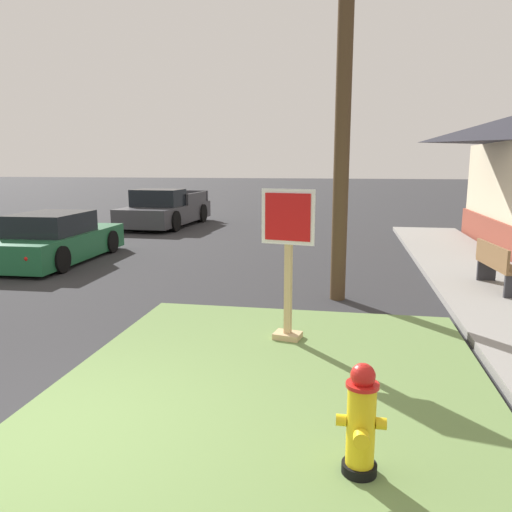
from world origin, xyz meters
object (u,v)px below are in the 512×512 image
Objects in this scene: stop_sign at (288,268)px; parked_sedan_green at (56,240)px; manhole_cover at (162,331)px; street_bench at (497,264)px; fire_hydrant at (361,423)px; pickup_truck_charcoal at (165,211)px; utility_pole at (346,29)px.

parked_sedan_green is (-6.47, 4.88, -0.53)m from stop_sign.
manhole_cover is 6.33m from street_bench.
fire_hydrant is 1.29× the size of manhole_cover.
pickup_truck_charcoal is at bearing 117.14° from stop_sign.
street_bench is at bearing -42.18° from pickup_truck_charcoal.
stop_sign is (-0.91, 2.93, 0.57)m from fire_hydrant.
utility_pole is at bearing 92.86° from fire_hydrant.
stop_sign is at bearing 107.23° from fire_hydrant.
manhole_cover is at bearing -137.55° from utility_pole.
manhole_cover is at bearing 131.79° from fire_hydrant.
parked_sedan_green reaches higher than manhole_cover.
pickup_truck_charcoal reaches higher than street_bench.
street_bench is (5.46, 3.15, 0.58)m from manhole_cover.
utility_pole is at bearing -164.03° from street_bench.
fire_hydrant reaches higher than street_bench.
parked_sedan_green is 0.49× the size of utility_pole.
stop_sign is at bearing -62.86° from pickup_truck_charcoal.
stop_sign is 13.84m from pickup_truck_charcoal.
parked_sedan_green is 2.79× the size of street_bench.
street_bench is at bearing 15.97° from utility_pole.
manhole_cover is at bearing -45.61° from parked_sedan_green.
parked_sedan_green is at bearing 133.38° from fire_hydrant.
manhole_cover is at bearing 174.04° from stop_sign.
street_bench is at bearing 43.04° from stop_sign.
utility_pole is (2.52, 2.30, 4.66)m from manhole_cover.
street_bench reaches higher than manhole_cover.
pickup_truck_charcoal is at bearing 110.08° from manhole_cover.
stop_sign is at bearing -5.96° from manhole_cover.
fire_hydrant is 6.84m from utility_pole.
utility_pole is (-2.95, -0.84, 4.08)m from street_bench.
stop_sign is 4.42m from utility_pole.
fire_hydrant is at bearing -48.21° from manhole_cover.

